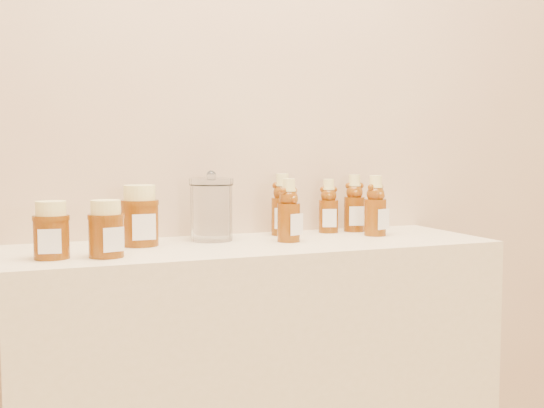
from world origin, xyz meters
name	(u,v)px	position (x,y,z in m)	size (l,w,h in m)	color
wall_back	(231,70)	(0.00, 1.75, 1.35)	(3.50, 0.02, 2.70)	tan
bear_bottle_back_left	(282,200)	(0.12, 1.68, 1.00)	(0.06, 0.06, 0.19)	#602B07
bear_bottle_back_mid	(329,202)	(0.27, 1.68, 0.99)	(0.06, 0.06, 0.17)	#602B07
bear_bottle_back_right	(354,199)	(0.35, 1.68, 0.99)	(0.06, 0.06, 0.18)	#602B07
bear_bottle_front_left	(289,206)	(0.09, 1.55, 0.99)	(0.06, 0.06, 0.18)	#602B07
bear_bottle_front_right	(375,202)	(0.35, 1.57, 0.99)	(0.06, 0.06, 0.19)	#602B07
honey_jar_left	(51,230)	(-0.49, 1.49, 0.96)	(0.08, 0.08, 0.12)	#602B07
honey_jar_back	(140,215)	(-0.28, 1.61, 0.97)	(0.09, 0.09, 0.15)	#602B07
honey_jar_front	(106,229)	(-0.38, 1.46, 0.96)	(0.08, 0.08, 0.12)	#602B07
glass_canister	(211,207)	(-0.09, 1.64, 0.99)	(0.11, 0.11, 0.18)	white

